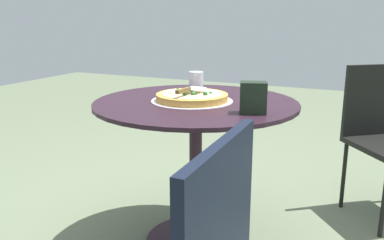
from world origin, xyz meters
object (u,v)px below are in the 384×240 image
at_px(patio_table, 196,139).
at_px(pizza_server, 189,90).
at_px(drinking_cup, 196,81).
at_px(napkin_dispenser, 253,98).
at_px(pizza_on_tray, 192,97).

relative_size(patio_table, pizza_server, 4.54).
distance_m(drinking_cup, napkin_dispenser, 0.61).
bearing_deg(napkin_dispenser, drinking_cup, 118.43).
bearing_deg(pizza_server, pizza_on_tray, -0.06).
xyz_separation_m(pizza_server, napkin_dispenser, (-0.08, -0.33, 0.00)).
height_order(drinking_cup, napkin_dispenser, napkin_dispenser).
bearing_deg(pizza_server, drinking_cup, 18.68).
relative_size(pizza_server, drinking_cup, 2.18).
bearing_deg(pizza_on_tray, napkin_dispenser, -109.55).
relative_size(patio_table, pizza_on_tray, 2.50).
distance_m(patio_table, drinking_cup, 0.40).
xyz_separation_m(patio_table, pizza_server, (-0.05, 0.02, 0.25)).
height_order(pizza_on_tray, drinking_cup, drinking_cup).
relative_size(pizza_on_tray, pizza_server, 1.81).
height_order(pizza_server, napkin_dispenser, napkin_dispenser).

